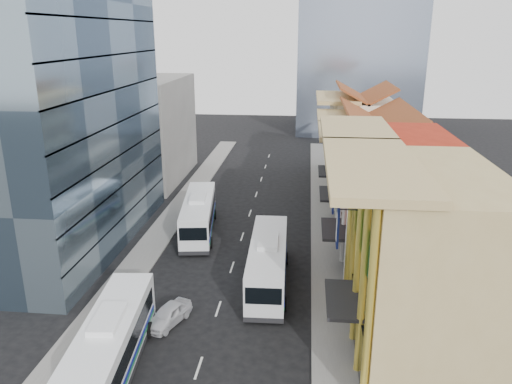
# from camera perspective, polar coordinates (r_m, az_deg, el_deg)

# --- Properties ---
(ground) EXTENTS (200.00, 200.00, 0.00)m
(ground) POSITION_cam_1_polar(r_m,az_deg,el_deg) (32.31, -6.98, -20.39)
(ground) COLOR black
(ground) RESTS_ON ground
(sidewalk_right) EXTENTS (3.00, 90.00, 0.15)m
(sidewalk_right) POSITION_cam_1_polar(r_m,az_deg,el_deg) (50.75, 8.01, -5.38)
(sidewalk_right) COLOR slate
(sidewalk_right) RESTS_ON ground
(sidewalk_left) EXTENTS (3.00, 90.00, 0.15)m
(sidewalk_left) POSITION_cam_1_polar(r_m,az_deg,el_deg) (52.80, -10.81, -4.59)
(sidewalk_left) COLOR slate
(sidewalk_left) RESTS_ON ground
(shophouse_tan) EXTENTS (8.00, 14.00, 12.00)m
(shophouse_tan) POSITION_cam_1_polar(r_m,az_deg,el_deg) (33.66, 18.81, -7.62)
(shophouse_tan) COLOR tan
(shophouse_tan) RESTS_ON ground
(shophouse_red) EXTENTS (8.00, 10.00, 12.00)m
(shophouse_red) POSITION_cam_1_polar(r_m,az_deg,el_deg) (44.60, 15.61, -1.04)
(shophouse_red) COLOR #AA2613
(shophouse_red) RESTS_ON ground
(shophouse_cream_near) EXTENTS (8.00, 9.00, 10.00)m
(shophouse_cream_near) POSITION_cam_1_polar(r_m,az_deg,el_deg) (53.85, 13.95, 1.20)
(shophouse_cream_near) COLOR white
(shophouse_cream_near) RESTS_ON ground
(shophouse_cream_mid) EXTENTS (8.00, 9.00, 10.00)m
(shophouse_cream_mid) POSITION_cam_1_polar(r_m,az_deg,el_deg) (62.46, 12.89, 3.55)
(shophouse_cream_mid) COLOR white
(shophouse_cream_mid) RESTS_ON ground
(shophouse_cream_far) EXTENTS (8.00, 12.00, 11.00)m
(shophouse_cream_far) POSITION_cam_1_polar(r_m,az_deg,el_deg) (72.53, 11.99, 5.97)
(shophouse_cream_far) COLOR white
(shophouse_cream_far) RESTS_ON ground
(office_tower) EXTENTS (12.00, 26.00, 30.00)m
(office_tower) POSITION_cam_1_polar(r_m,az_deg,el_deg) (49.71, -22.44, 10.83)
(office_tower) COLOR #3E5162
(office_tower) RESTS_ON ground
(office_block_far) EXTENTS (10.00, 18.00, 14.00)m
(office_block_far) POSITION_cam_1_polar(r_m,az_deg,el_deg) (71.45, -12.43, 6.99)
(office_block_far) COLOR gray
(office_block_far) RESTS_ON ground
(bus_left_near) EXTENTS (4.14, 12.73, 4.01)m
(bus_left_near) POSITION_cam_1_polar(r_m,az_deg,el_deg) (32.54, -16.30, -16.39)
(bus_left_near) COLOR white
(bus_left_near) RESTS_ON ground
(bus_left_far) EXTENTS (4.59, 12.81, 4.02)m
(bus_left_far) POSITION_cam_1_polar(r_m,az_deg,el_deg) (51.80, -6.58, -2.53)
(bus_left_far) COLOR white
(bus_left_far) RESTS_ON ground
(bus_right) EXTENTS (3.35, 12.79, 4.07)m
(bus_right) POSITION_cam_1_polar(r_m,az_deg,el_deg) (41.17, 1.38, -7.93)
(bus_right) COLOR silver
(bus_right) RESTS_ON ground
(sedan_left) EXTENTS (3.07, 4.51, 1.42)m
(sedan_left) POSITION_cam_1_polar(r_m,az_deg,el_deg) (37.12, -9.98, -13.64)
(sedan_left) COLOR silver
(sedan_left) RESTS_ON ground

